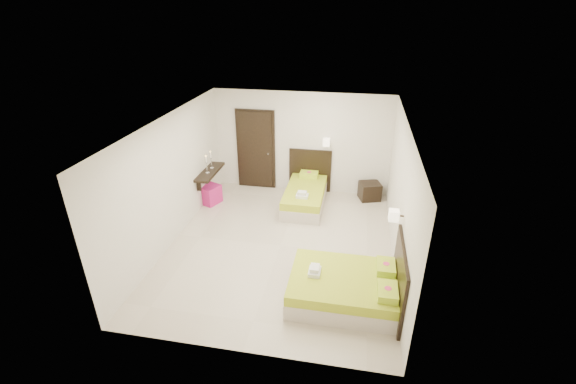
% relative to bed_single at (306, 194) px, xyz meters
% --- Properties ---
extents(floor, '(5.50, 5.50, 0.00)m').
position_rel_bed_single_xyz_m(floor, '(-0.24, -1.91, -0.28)').
color(floor, beige).
rests_on(floor, ground).
extents(bed_single, '(1.10, 1.83, 1.51)m').
position_rel_bed_single_xyz_m(bed_single, '(0.00, 0.00, 0.00)').
color(bed_single, '#BDB2A2').
rests_on(bed_single, ground).
extents(bed_double, '(1.79, 1.52, 1.48)m').
position_rel_bed_single_xyz_m(bed_double, '(1.19, -3.29, -0.01)').
color(bed_double, '#BDB2A2').
rests_on(bed_double, ground).
extents(nightstand, '(0.61, 0.57, 0.44)m').
position_rel_bed_single_xyz_m(nightstand, '(1.56, 0.58, -0.06)').
color(nightstand, black).
rests_on(nightstand, ground).
extents(ottoman, '(0.60, 0.60, 0.46)m').
position_rel_bed_single_xyz_m(ottoman, '(-2.37, -0.35, -0.05)').
color(ottoman, '#A81661').
rests_on(ottoman, ground).
extents(door, '(1.02, 0.15, 2.14)m').
position_rel_bed_single_xyz_m(door, '(-1.44, 0.79, 0.77)').
color(door, black).
rests_on(door, ground).
extents(console_shelf, '(0.35, 1.20, 0.78)m').
position_rel_bed_single_xyz_m(console_shelf, '(-2.33, -0.31, 0.54)').
color(console_shelf, black).
rests_on(console_shelf, ground).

